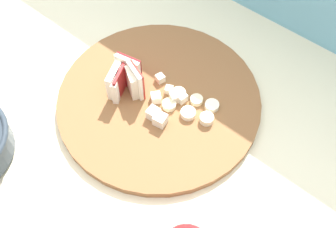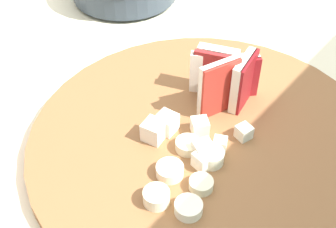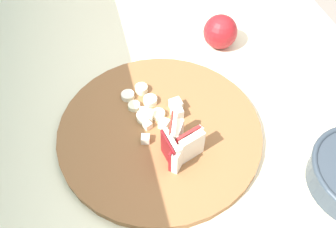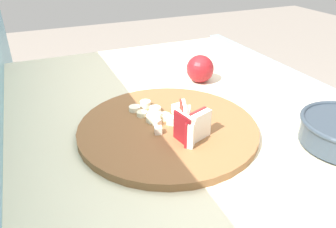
% 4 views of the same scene
% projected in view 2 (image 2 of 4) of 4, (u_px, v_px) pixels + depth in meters
% --- Properties ---
extents(cutting_board, '(0.39, 0.39, 0.02)m').
position_uv_depth(cutting_board, '(206.00, 141.00, 0.50)').
color(cutting_board, brown).
rests_on(cutting_board, tiled_countertop).
extents(apple_wedge_fan, '(0.09, 0.08, 0.07)m').
position_uv_depth(apple_wedge_fan, '(224.00, 79.00, 0.52)').
color(apple_wedge_fan, '#A32323').
rests_on(apple_wedge_fan, cutting_board).
extents(apple_dice_pile, '(0.08, 0.10, 0.02)m').
position_uv_depth(apple_dice_pile, '(187.00, 136.00, 0.48)').
color(apple_dice_pile, '#EFE5CC').
rests_on(apple_dice_pile, cutting_board).
extents(banana_slice_rows, '(0.10, 0.08, 0.01)m').
position_uv_depth(banana_slice_rows, '(186.00, 175.00, 0.45)').
color(banana_slice_rows, beige).
rests_on(banana_slice_rows, cutting_board).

